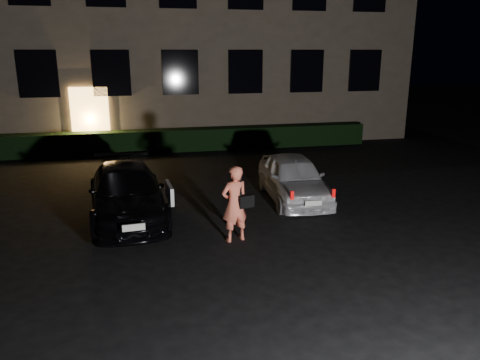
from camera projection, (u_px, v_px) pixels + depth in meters
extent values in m
plane|color=black|center=(243.00, 264.00, 8.69)|extent=(80.00, 80.00, 0.00)
cube|color=brown|center=(170.00, 1.00, 21.19)|extent=(20.00, 8.00, 12.00)
cube|color=#EFAC52|center=(91.00, 120.00, 17.91)|extent=(1.40, 0.10, 2.50)
cube|color=black|center=(38.00, 74.00, 17.09)|extent=(1.40, 0.10, 1.70)
cube|color=black|center=(111.00, 73.00, 17.63)|extent=(1.40, 0.10, 1.70)
cube|color=black|center=(180.00, 73.00, 18.17)|extent=(1.40, 0.10, 1.70)
cube|color=black|center=(245.00, 72.00, 18.72)|extent=(1.40, 0.10, 1.70)
cube|color=black|center=(307.00, 71.00, 19.26)|extent=(1.40, 0.10, 1.70)
cube|color=black|center=(365.00, 71.00, 19.80)|extent=(1.40, 0.10, 1.70)
cube|color=black|center=(184.00, 140.00, 18.45)|extent=(15.00, 0.70, 0.85)
imported|color=black|center=(127.00, 192.00, 11.03)|extent=(1.97, 4.25, 1.20)
cube|color=white|center=(170.00, 193.00, 10.54)|extent=(0.14, 0.86, 0.40)
cube|color=silver|center=(134.00, 227.00, 9.07)|extent=(0.44, 0.07, 0.13)
imported|color=silver|center=(293.00, 178.00, 12.33)|extent=(1.60, 3.57, 1.19)
cube|color=red|center=(292.00, 195.00, 10.65)|extent=(0.07, 0.05, 0.20)
cube|color=red|center=(334.00, 193.00, 10.81)|extent=(0.07, 0.05, 0.20)
cube|color=silver|center=(313.00, 203.00, 10.74)|extent=(0.40, 0.06, 0.12)
imported|color=#FF7558|center=(235.00, 204.00, 9.58)|extent=(0.67, 0.53, 1.61)
cube|color=black|center=(246.00, 201.00, 9.56)|extent=(0.36, 0.23, 0.26)
cube|color=black|center=(240.00, 184.00, 9.45)|extent=(0.05, 0.06, 0.50)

